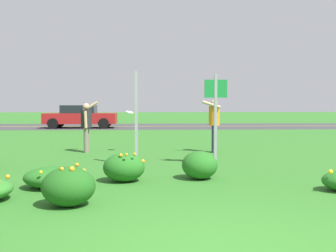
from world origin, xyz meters
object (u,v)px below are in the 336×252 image
at_px(frisbee_white, 130,112).
at_px(car_red_center_left, 80,116).
at_px(sign_post_by_roadside, 216,110).
at_px(person_thrower_dark_shirt, 86,123).
at_px(sign_post_near_path, 136,119).
at_px(person_catcher_orange_shirt, 214,121).

xyz_separation_m(frisbee_white, car_red_center_left, (-3.80, 13.05, -0.52)).
xyz_separation_m(sign_post_by_roadside, person_thrower_dark_shirt, (-3.62, 2.88, -0.45)).
bearing_deg(sign_post_near_path, person_catcher_orange_shirt, 48.85).
distance_m(sign_post_by_roadside, frisbee_white, 3.66).
bearing_deg(person_thrower_dark_shirt, car_red_center_left, 100.60).
bearing_deg(person_catcher_orange_shirt, sign_post_near_path, -131.15).
height_order(person_catcher_orange_shirt, frisbee_white, person_catcher_orange_shirt).
distance_m(sign_post_near_path, frisbee_white, 2.90).
xyz_separation_m(sign_post_by_roadside, car_red_center_left, (-6.06, 15.93, -0.63)).
bearing_deg(sign_post_by_roadside, person_thrower_dark_shirt, 141.44).
bearing_deg(car_red_center_left, sign_post_by_roadside, -69.18).
bearing_deg(sign_post_by_roadside, car_red_center_left, 110.82).
relative_size(sign_post_near_path, person_thrower_dark_shirt, 1.44).
height_order(person_thrower_dark_shirt, car_red_center_left, person_thrower_dark_shirt).
xyz_separation_m(person_thrower_dark_shirt, car_red_center_left, (-2.44, 13.05, -0.19)).
distance_m(person_catcher_orange_shirt, car_red_center_left, 14.74).
xyz_separation_m(sign_post_by_roadside, frisbee_white, (-2.26, 2.88, -0.11)).
xyz_separation_m(sign_post_near_path, sign_post_by_roadside, (1.95, -0.00, 0.21)).
bearing_deg(sign_post_near_path, sign_post_by_roadside, -0.01).
xyz_separation_m(sign_post_near_path, car_red_center_left, (-4.11, 15.93, -0.42)).
relative_size(sign_post_by_roadside, frisbee_white, 9.00).
bearing_deg(sign_post_by_roadside, frisbee_white, 128.12).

